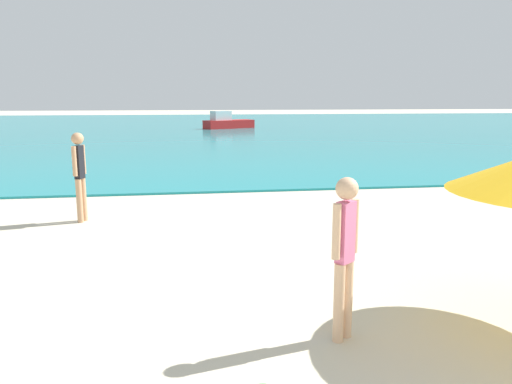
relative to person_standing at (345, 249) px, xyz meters
name	(u,v)px	position (x,y,z in m)	size (l,w,h in m)	color
water	(194,127)	(-0.53, 38.08, -0.93)	(160.00, 60.00, 0.06)	teal
person_standing	(345,249)	(0.00, 0.00, 0.00)	(0.33, 0.27, 1.68)	#DDAD84
person_distant	(80,172)	(-3.59, 5.52, 0.05)	(0.24, 0.39, 1.78)	tan
boat_far	(227,122)	(1.97, 34.74, -0.42)	(4.19, 2.94, 1.37)	red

